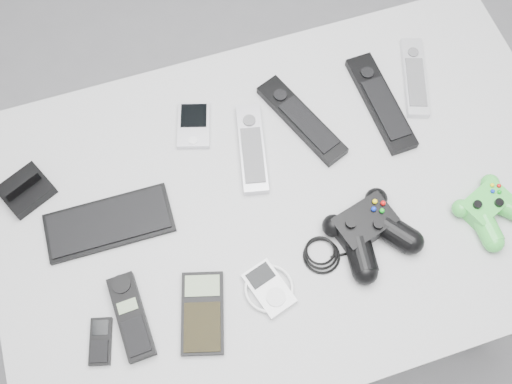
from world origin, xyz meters
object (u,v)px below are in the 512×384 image
object	(u,v)px
mobile_phone	(100,341)
cordless_handset	(131,317)
desk	(288,210)
controller_green	(490,208)
pda	(194,125)
remote_black_b	(381,102)
mp3_player	(269,288)
controller_black	(369,230)
remote_silver_a	(252,148)
remote_silver_b	(415,77)
calculator	(202,313)
pda_keyboard	(109,223)
remote_black_a	(301,119)

from	to	relation	value
mobile_phone	cordless_handset	world-z (taller)	cordless_handset
desk	controller_green	size ratio (longest dim) A/B	8.57
pda	remote_black_b	distance (m)	0.41
mp3_player	controller_black	world-z (taller)	controller_black
desk	remote_silver_a	distance (m)	0.15
remote_silver_b	cordless_handset	bearing A→B (deg)	-136.52
remote_black_b	calculator	bearing A→B (deg)	-149.15
pda_keyboard	remote_black_a	xyz separation A→B (m)	(0.44, 0.10, 0.00)
pda_keyboard	controller_green	world-z (taller)	controller_green
desk	mp3_player	xyz separation A→B (m)	(-0.10, -0.17, 0.08)
mp3_player	mobile_phone	bearing A→B (deg)	162.91
pda_keyboard	controller_black	distance (m)	0.51
remote_silver_a	mobile_phone	world-z (taller)	remote_silver_a
pda_keyboard	mobile_phone	xyz separation A→B (m)	(-0.06, -0.22, -0.00)
remote_black_a	cordless_handset	world-z (taller)	cordless_handset
desk	remote_black_a	bearing A→B (deg)	62.60
controller_black	controller_green	xyz separation A→B (m)	(0.25, -0.03, -0.00)
mobile_phone	calculator	bearing A→B (deg)	12.74
mp3_player	controller_black	xyz separation A→B (m)	(0.22, 0.05, 0.02)
pda	remote_black_a	size ratio (longest dim) A/B	0.45
pda	controller_black	distance (m)	0.43
pda	remote_silver_b	size ratio (longest dim) A/B	0.53
remote_black_a	calculator	distance (m)	0.46
pda	mobile_phone	world-z (taller)	pda
pda_keyboard	remote_silver_b	bearing A→B (deg)	11.58
remote_silver_a	cordless_handset	distance (m)	0.42
remote_silver_a	remote_silver_b	xyz separation A→B (m)	(0.40, 0.06, -0.00)
desk	controller_green	xyz separation A→B (m)	(0.37, -0.15, 0.09)
mobile_phone	remote_silver_b	bearing A→B (deg)	39.09
desk	remote_black_b	xyz separation A→B (m)	(0.26, 0.15, 0.08)
calculator	controller_green	bearing A→B (deg)	17.97
controller_green	mobile_phone	bearing A→B (deg)	159.14
remote_black_a	mp3_player	xyz separation A→B (m)	(-0.18, -0.33, -0.00)
pda	mobile_phone	distance (m)	0.48
cordless_handset	calculator	xyz separation A→B (m)	(0.13, -0.03, -0.00)
pda	cordless_handset	world-z (taller)	cordless_handset
cordless_handset	calculator	distance (m)	0.13
remote_silver_b	mobile_phone	bearing A→B (deg)	-136.74
remote_black_a	remote_silver_b	bearing A→B (deg)	-15.79
pda_keyboard	pda	world-z (taller)	pda
pda_keyboard	calculator	distance (m)	0.26
remote_silver_a	controller_black	distance (m)	0.29
desk	mobile_phone	size ratio (longest dim) A/B	14.03
pda_keyboard	mp3_player	xyz separation A→B (m)	(0.26, -0.22, 0.00)
remote_black_a	remote_black_b	bearing A→B (deg)	-25.10
remote_black_b	mp3_player	distance (m)	0.48
mp3_player	controller_black	bearing A→B (deg)	-5.07
mobile_phone	cordless_handset	size ratio (longest dim) A/B	0.53
remote_black_a	desk	bearing A→B (deg)	-138.67
pda_keyboard	calculator	xyz separation A→B (m)	(0.13, -0.23, 0.00)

